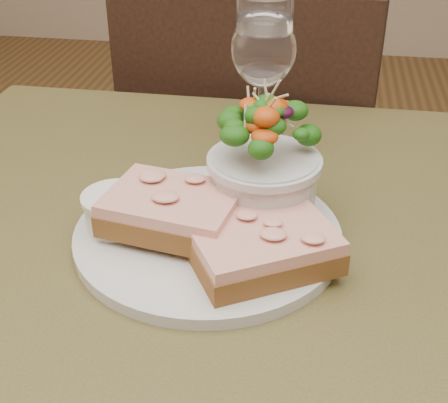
% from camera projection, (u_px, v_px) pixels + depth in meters
% --- Properties ---
extents(cafe_table, '(0.80, 0.80, 0.75)m').
position_uv_depth(cafe_table, '(221.00, 342.00, 0.64)').
color(cafe_table, '#3F3A1B').
rests_on(cafe_table, ground).
extents(chair_far, '(0.48, 0.48, 0.90)m').
position_uv_depth(chair_far, '(260.00, 259.00, 1.35)').
color(chair_far, black).
rests_on(chair_far, ground).
extents(dinner_plate, '(0.26, 0.26, 0.01)m').
position_uv_depth(dinner_plate, '(208.00, 234.00, 0.61)').
color(dinner_plate, silver).
rests_on(dinner_plate, cafe_table).
extents(sandwich_front, '(0.15, 0.14, 0.03)m').
position_uv_depth(sandwich_front, '(262.00, 246.00, 0.56)').
color(sandwich_front, '#523615').
rests_on(sandwich_front, dinner_plate).
extents(sandwich_back, '(0.14, 0.11, 0.03)m').
position_uv_depth(sandwich_back, '(173.00, 209.00, 0.59)').
color(sandwich_back, '#523615').
rests_on(sandwich_back, dinner_plate).
extents(ramekin, '(0.06, 0.06, 0.04)m').
position_uv_depth(ramekin, '(116.00, 209.00, 0.60)').
color(ramekin, silver).
rests_on(ramekin, dinner_plate).
extents(salad_bowl, '(0.11, 0.11, 0.13)m').
position_uv_depth(salad_bowl, '(264.00, 159.00, 0.61)').
color(salad_bowl, silver).
rests_on(salad_bowl, dinner_plate).
extents(garnish, '(0.05, 0.04, 0.02)m').
position_uv_depth(garnish, '(145.00, 184.00, 0.67)').
color(garnish, '#0C3B0A').
rests_on(garnish, dinner_plate).
extents(wine_glass, '(0.08, 0.08, 0.18)m').
position_uv_depth(wine_glass, '(264.00, 53.00, 0.72)').
color(wine_glass, white).
rests_on(wine_glass, cafe_table).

